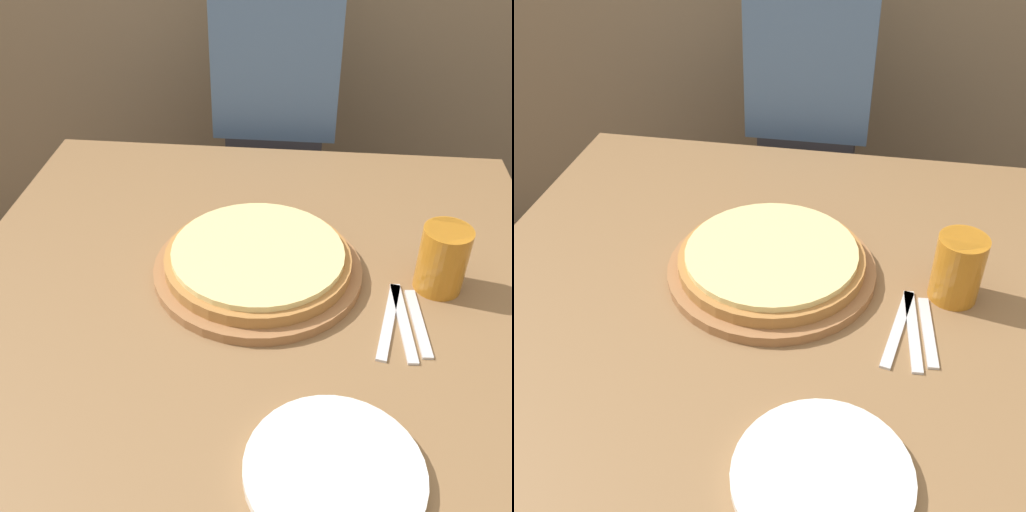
% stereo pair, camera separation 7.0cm
% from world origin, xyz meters
% --- Properties ---
extents(ground_plane, '(12.00, 12.00, 0.00)m').
position_xyz_m(ground_plane, '(0.00, 0.00, 0.00)').
color(ground_plane, brown).
extents(dining_table, '(1.13, 1.08, 0.74)m').
position_xyz_m(dining_table, '(0.00, 0.00, 0.37)').
color(dining_table, olive).
rests_on(dining_table, ground_plane).
extents(pizza_on_board, '(0.39, 0.39, 0.06)m').
position_xyz_m(pizza_on_board, '(-0.00, 0.03, 0.77)').
color(pizza_on_board, '#99663D').
rests_on(pizza_on_board, dining_table).
extents(beer_glass, '(0.09, 0.09, 0.13)m').
position_xyz_m(beer_glass, '(0.33, 0.02, 0.81)').
color(beer_glass, '#B7701E').
rests_on(beer_glass, dining_table).
extents(dinner_plate, '(0.24, 0.24, 0.02)m').
position_xyz_m(dinner_plate, '(0.14, -0.39, 0.75)').
color(dinner_plate, white).
rests_on(dinner_plate, dining_table).
extents(fork, '(0.06, 0.20, 0.00)m').
position_xyz_m(fork, '(0.24, -0.09, 0.75)').
color(fork, silver).
rests_on(fork, dining_table).
extents(dinner_knife, '(0.03, 0.20, 0.00)m').
position_xyz_m(dinner_knife, '(0.26, -0.09, 0.75)').
color(dinner_knife, silver).
rests_on(dinner_knife, dining_table).
extents(spoon, '(0.03, 0.17, 0.00)m').
position_xyz_m(spoon, '(0.29, -0.09, 0.75)').
color(spoon, silver).
rests_on(spoon, dining_table).
extents(diner_person, '(0.33, 0.20, 1.32)m').
position_xyz_m(diner_person, '(-0.02, 0.73, 0.65)').
color(diner_person, '#33333D').
rests_on(diner_person, ground_plane).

